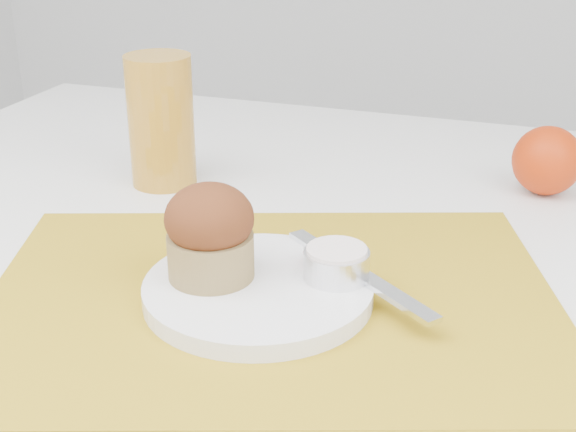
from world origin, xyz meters
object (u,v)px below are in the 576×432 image
(plate, at_px, (258,290))
(muffin, at_px, (210,233))
(orange, at_px, (547,160))
(juice_glass, at_px, (161,121))

(plate, relative_size, muffin, 2.07)
(orange, distance_m, muffin, 0.44)
(juice_glass, bearing_deg, muffin, -54.74)
(plate, height_order, muffin, muffin)
(plate, xyz_separation_m, orange, (0.22, 0.35, 0.03))
(plate, xyz_separation_m, muffin, (-0.04, -0.00, 0.05))
(juice_glass, distance_m, muffin, 0.29)
(orange, height_order, juice_glass, juice_glass)
(plate, relative_size, orange, 2.51)
(orange, xyz_separation_m, muffin, (-0.27, -0.35, 0.02))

